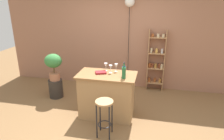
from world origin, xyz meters
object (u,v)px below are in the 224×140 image
bottle_olive_oil (124,73)px  wine_glass_right (106,65)px  bottle_wine_red (124,71)px  wine_glass_center (116,66)px  bar_stool (104,110)px  wine_glass_left (111,67)px  cookbook (101,72)px  spice_shelf (156,61)px  plant_stool (56,88)px  potted_plant (53,64)px  pendant_globe_light (130,3)px

bottle_olive_oil → wine_glass_right: bearing=141.7°
bottle_wine_red → wine_glass_center: bottle_wine_red is taller
bar_stool → bottle_wine_red: bearing=69.6°
wine_glass_left → cookbook: wine_glass_left is taller
spice_shelf → wine_glass_right: size_ratio=9.78×
wine_glass_right → plant_stool: bearing=165.5°
wine_glass_center → cookbook: bearing=-149.1°
wine_glass_left → wine_glass_right: size_ratio=1.00×
spice_shelf → plant_stool: 2.61m
bottle_wine_red → cookbook: bottle_wine_red is taller
potted_plant → wine_glass_left: size_ratio=3.96×
plant_stool → cookbook: (1.30, -0.52, 0.71)m
potted_plant → cookbook: (1.30, -0.52, 0.07)m
potted_plant → cookbook: size_ratio=3.09×
bottle_wine_red → wine_glass_left: bearing=157.6°
plant_stool → wine_glass_right: size_ratio=2.74×
spice_shelf → plant_stool: (-2.36, -0.94, -0.58)m
plant_stool → potted_plant: (0.00, 0.00, 0.64)m
wine_glass_left → bottle_wine_red: bearing=-22.4°
spice_shelf → bottle_olive_oil: 1.75m
potted_plant → bar_stool: bearing=-37.9°
bar_stool → bottle_wine_red: (0.23, 0.62, 0.52)m
potted_plant → pendant_globe_light: bearing=31.2°
spice_shelf → cookbook: spice_shelf is taller
bar_stool → potted_plant: bearing=142.1°
potted_plant → bottle_olive_oil: bearing=-21.1°
spice_shelf → wine_glass_left: (-0.88, -1.40, 0.23)m
plant_stool → wine_glass_right: wine_glass_right is taller
bar_stool → wine_glass_right: (-0.18, 0.85, 0.54)m
bottle_olive_oil → bottle_wine_red: bearing=97.3°
spice_shelf → plant_stool: spice_shelf is taller
spice_shelf → bottle_olive_oil: size_ratio=5.36×
bar_stool → cookbook: 0.84m
pendant_globe_light → bar_stool: bearing=-92.6°
potted_plant → pendant_globe_light: pendant_globe_light is taller
cookbook → bottle_olive_oil: bearing=-42.5°
potted_plant → cookbook: bearing=-21.8°
wine_glass_center → wine_glass_right: bearing=179.4°
plant_stool → bottle_wine_red: bearing=-18.0°
spice_shelf → plant_stool: size_ratio=3.56×
plant_stool → wine_glass_center: wine_glass_center is taller
plant_stool → wine_glass_center: 1.81m
wine_glass_left → wine_glass_right: same height
bottle_wine_red → wine_glass_right: (-0.41, 0.22, 0.01)m
bar_stool → spice_shelf: spice_shelf is taller
wine_glass_center → pendant_globe_light: (0.06, 1.34, 1.17)m
wine_glass_center → bar_stool: bearing=-92.5°
plant_stool → pendant_globe_light: (1.64, 0.99, 1.98)m
plant_stool → bottle_wine_red: size_ratio=1.60×
bar_stool → plant_stool: bearing=142.1°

